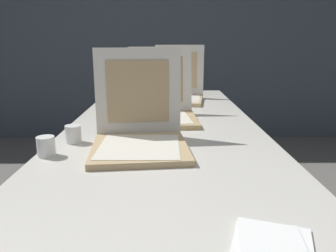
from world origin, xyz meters
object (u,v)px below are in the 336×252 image
(cup_white_near_left, at_px, (46,146))
(table, at_px, (163,139))
(cup_white_far, at_px, (121,105))
(napkin_pile, at_px, (271,243))
(pizza_box_front, at_px, (140,134))
(cup_white_near_center, at_px, (73,134))
(pizza_box_back, at_px, (177,93))
(pizza_box_middle, at_px, (161,109))

(cup_white_near_left, bearing_deg, table, 41.28)
(cup_white_far, relative_size, cup_white_near_left, 1.00)
(table, xyz_separation_m, napkin_pile, (0.22, -0.86, 0.05))
(cup_white_far, bearing_deg, table, -57.35)
(cup_white_far, relative_size, napkin_pile, 0.37)
(pizza_box_front, height_order, cup_white_near_left, pizza_box_front)
(napkin_pile, bearing_deg, table, 104.09)
(napkin_pile, bearing_deg, cup_white_far, 110.33)
(cup_white_far, height_order, cup_white_near_left, same)
(pizza_box_front, height_order, cup_white_far, pizza_box_front)
(table, height_order, cup_white_near_center, cup_white_near_center)
(cup_white_near_center, bearing_deg, pizza_box_back, 64.71)
(pizza_box_front, relative_size, cup_white_near_center, 5.56)
(table, bearing_deg, cup_white_far, 122.65)
(table, xyz_separation_m, cup_white_near_center, (-0.35, -0.20, 0.08))
(pizza_box_front, relative_size, napkin_pile, 2.03)
(pizza_box_front, distance_m, napkin_pile, 0.66)
(pizza_box_front, bearing_deg, cup_white_far, 98.19)
(table, distance_m, pizza_box_back, 0.73)
(pizza_box_middle, relative_size, cup_white_near_center, 6.05)
(table, relative_size, pizza_box_middle, 5.60)
(cup_white_near_center, bearing_deg, cup_white_near_left, -108.94)
(pizza_box_back, relative_size, cup_white_far, 5.94)
(cup_white_near_left, bearing_deg, pizza_box_middle, 53.94)
(table, xyz_separation_m, pizza_box_front, (-0.09, -0.27, 0.10))
(cup_white_far, bearing_deg, pizza_box_front, -76.30)
(cup_white_near_left, bearing_deg, pizza_box_back, 65.58)
(pizza_box_middle, bearing_deg, cup_white_near_left, -128.99)
(napkin_pile, bearing_deg, pizza_box_front, 116.99)
(cup_white_far, xyz_separation_m, napkin_pile, (0.46, -1.24, -0.03))
(pizza_box_middle, height_order, napkin_pile, pizza_box_middle)
(cup_white_near_center, distance_m, cup_white_near_left, 0.16)
(table, xyz_separation_m, pizza_box_middle, (-0.01, 0.18, 0.10))
(cup_white_far, bearing_deg, cup_white_near_center, -100.30)
(pizza_box_front, relative_size, cup_white_near_left, 5.56)
(cup_white_near_center, bearing_deg, pizza_box_middle, 48.67)
(cup_white_near_center, relative_size, cup_white_far, 1.00)
(pizza_box_back, bearing_deg, table, -88.21)
(table, distance_m, cup_white_near_center, 0.41)
(pizza_box_front, height_order, pizza_box_back, same)
(cup_white_near_center, bearing_deg, napkin_pile, -49.41)
(cup_white_near_center, height_order, cup_white_near_left, same)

